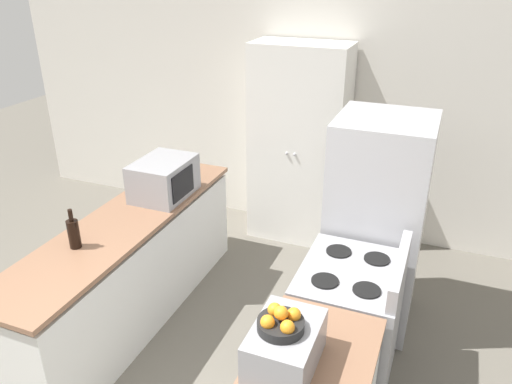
{
  "coord_description": "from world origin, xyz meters",
  "views": [
    {
      "loc": [
        1.31,
        -1.4,
        2.7
      ],
      "look_at": [
        0.0,
        1.89,
        1.05
      ],
      "focal_mm": 35.0,
      "sensor_mm": 36.0,
      "label": 1
    }
  ],
  "objects": [
    {
      "name": "wine_bottle",
      "position": [
        -0.94,
        0.89,
        1.02
      ],
      "size": [
        0.08,
        0.08,
        0.29
      ],
      "color": "black",
      "rests_on": "counter_left"
    },
    {
      "name": "microwave",
      "position": [
        -0.8,
        1.83,
        1.06
      ],
      "size": [
        0.41,
        0.54,
        0.31
      ],
      "color": "#939399",
      "rests_on": "counter_left"
    },
    {
      "name": "wall_back",
      "position": [
        0.0,
        3.46,
        1.3
      ],
      "size": [
        7.0,
        0.06,
        2.6
      ],
      "color": "silver",
      "rests_on": "ground_plane"
    },
    {
      "name": "counter_left",
      "position": [
        -0.87,
        1.34,
        0.44
      ],
      "size": [
        0.6,
        2.49,
        0.91
      ],
      "color": "silver",
      "rests_on": "ground_plane"
    },
    {
      "name": "stove",
      "position": [
        0.89,
        1.31,
        0.46
      ],
      "size": [
        0.66,
        0.77,
        1.07
      ],
      "color": "#9E9EA3",
      "rests_on": "ground_plane"
    },
    {
      "name": "pantry_cabinet",
      "position": [
        -0.05,
        3.16,
        1.01
      ],
      "size": [
        0.94,
        0.53,
        2.01
      ],
      "color": "white",
      "rests_on": "ground_plane"
    },
    {
      "name": "toaster_oven",
      "position": [
        0.75,
        0.38,
        1.02
      ],
      "size": [
        0.31,
        0.43,
        0.22
      ],
      "color": "#939399",
      "rests_on": "counter_right"
    },
    {
      "name": "refrigerator",
      "position": [
        0.92,
        2.09,
        0.85
      ],
      "size": [
        0.72,
        0.72,
        1.7
      ],
      "color": "#B7B7BC",
      "rests_on": "ground_plane"
    },
    {
      "name": "fruit_bowl",
      "position": [
        0.73,
        0.36,
        1.17
      ],
      "size": [
        0.22,
        0.22,
        0.13
      ],
      "color": "black",
      "rests_on": "toaster_oven"
    }
  ]
}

